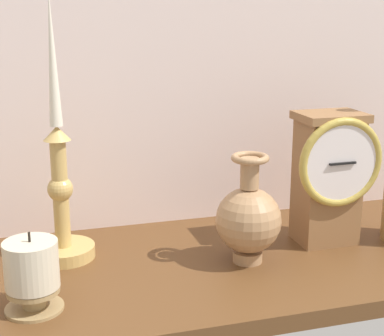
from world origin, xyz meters
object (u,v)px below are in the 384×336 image
(mantel_clock, at_px, (329,175))
(candlestick_tall_center, at_px, (60,190))
(brass_vase_bulbous, at_px, (249,218))
(pillar_candle_front, at_px, (32,274))

(mantel_clock, distance_m, candlestick_tall_center, 0.40)
(brass_vase_bulbous, bearing_deg, mantel_clock, 13.31)
(mantel_clock, xyz_separation_m, brass_vase_bulbous, (-0.14, -0.03, -0.04))
(mantel_clock, bearing_deg, brass_vase_bulbous, -166.69)
(brass_vase_bulbous, bearing_deg, pillar_candle_front, -168.82)
(candlestick_tall_center, relative_size, pillar_candle_front, 3.83)
(candlestick_tall_center, xyz_separation_m, pillar_candle_front, (-0.05, -0.15, -0.06))
(candlestick_tall_center, xyz_separation_m, brass_vase_bulbous, (0.25, -0.09, -0.04))
(candlestick_tall_center, relative_size, brass_vase_bulbous, 2.41)
(brass_vase_bulbous, relative_size, pillar_candle_front, 1.59)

